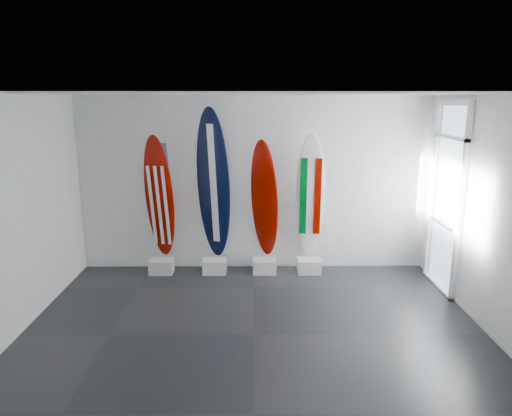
{
  "coord_description": "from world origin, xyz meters",
  "views": [
    {
      "loc": [
        -0.01,
        -5.47,
        2.97
      ],
      "look_at": [
        0.04,
        1.4,
        1.34
      ],
      "focal_mm": 32.95,
      "sensor_mm": 36.0,
      "label": 1
    }
  ],
  "objects_px": {
    "surfboard_swiss": "(265,200)",
    "surfboard_italy": "(310,197)",
    "surfboard_usa": "(159,198)",
    "surfboard_navy": "(214,185)"
  },
  "relations": [
    {
      "from": "surfboard_navy",
      "to": "surfboard_italy",
      "type": "relative_size",
      "value": 1.19
    },
    {
      "from": "surfboard_navy",
      "to": "surfboard_swiss",
      "type": "xyz_separation_m",
      "value": [
        0.86,
        0.0,
        -0.26
      ]
    },
    {
      "from": "surfboard_usa",
      "to": "surfboard_swiss",
      "type": "relative_size",
      "value": 1.04
    },
    {
      "from": "surfboard_swiss",
      "to": "surfboard_italy",
      "type": "height_order",
      "value": "surfboard_italy"
    },
    {
      "from": "surfboard_navy",
      "to": "surfboard_usa",
      "type": "bearing_deg",
      "value": -161.52
    },
    {
      "from": "surfboard_usa",
      "to": "surfboard_navy",
      "type": "bearing_deg",
      "value": 8.65
    },
    {
      "from": "surfboard_usa",
      "to": "surfboard_navy",
      "type": "relative_size",
      "value": 0.84
    },
    {
      "from": "surfboard_swiss",
      "to": "surfboard_italy",
      "type": "bearing_deg",
      "value": 19.84
    },
    {
      "from": "surfboard_navy",
      "to": "surfboard_italy",
      "type": "distance_m",
      "value": 1.64
    },
    {
      "from": "surfboard_usa",
      "to": "surfboard_italy",
      "type": "bearing_deg",
      "value": 8.65
    }
  ]
}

